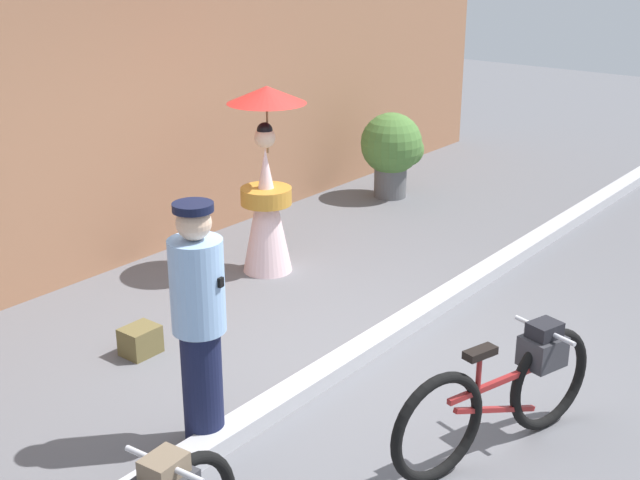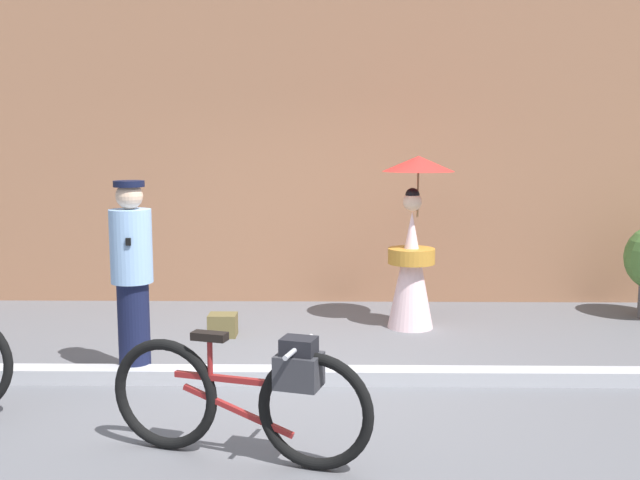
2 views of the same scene
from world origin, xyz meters
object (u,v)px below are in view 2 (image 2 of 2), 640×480
object	(u,v)px
person_officer	(132,274)
backpack_on_pavement	(223,325)
bicycle_far_side	(248,395)
person_with_parasol	(413,245)

from	to	relation	value
person_officer	backpack_on_pavement	bearing A→B (deg)	66.85
bicycle_far_side	backpack_on_pavement	world-z (taller)	bicycle_far_side
bicycle_far_side	backpack_on_pavement	distance (m)	2.90
bicycle_far_side	person_with_parasol	bearing A→B (deg)	67.05
person_officer	person_with_parasol	xyz separation A→B (m)	(2.48, 1.65, 0.01)
bicycle_far_side	person_with_parasol	xyz separation A→B (m)	(1.36, 3.21, 0.47)
person_officer	person_with_parasol	distance (m)	2.98
person_officer	person_with_parasol	world-z (taller)	person_with_parasol
bicycle_far_side	backpack_on_pavement	bearing A→B (deg)	101.66
person_with_parasol	backpack_on_pavement	xyz separation A→B (m)	(-1.94, -0.39, -0.76)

